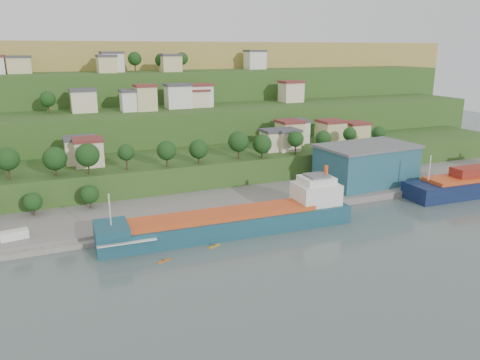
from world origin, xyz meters
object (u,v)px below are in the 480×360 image
caravan (14,236)px  cargo_ship_near (237,222)px  warehouse (366,164)px  kayak_orange (164,261)px

caravan → cargo_ship_near: bearing=-22.3°
warehouse → caravan: 105.04m
cargo_ship_near → kayak_orange: size_ratio=21.24×
warehouse → caravan: bearing=179.9°
warehouse → kayak_orange: (-74.65, -28.12, -8.21)m
warehouse → cargo_ship_near: bearing=-164.8°
cargo_ship_near → caravan: size_ratio=10.67×
kayak_orange → cargo_ship_near: bearing=3.0°
cargo_ship_near → warehouse: size_ratio=2.02×
warehouse → caravan: (-104.65, -6.96, -5.81)m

